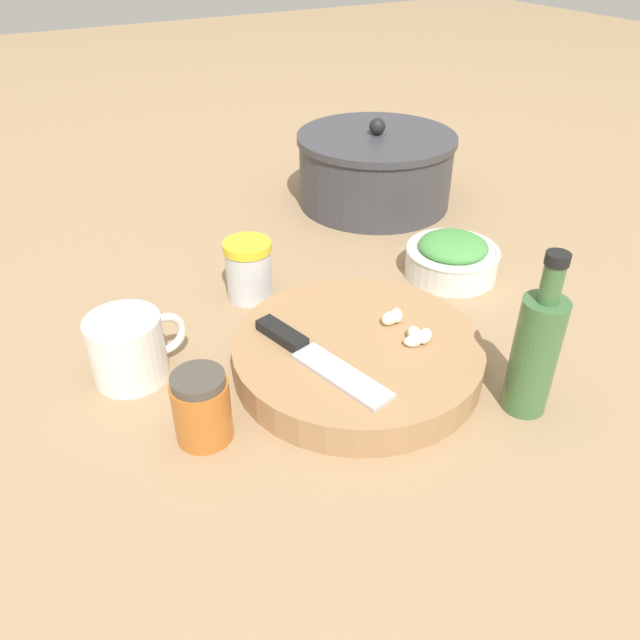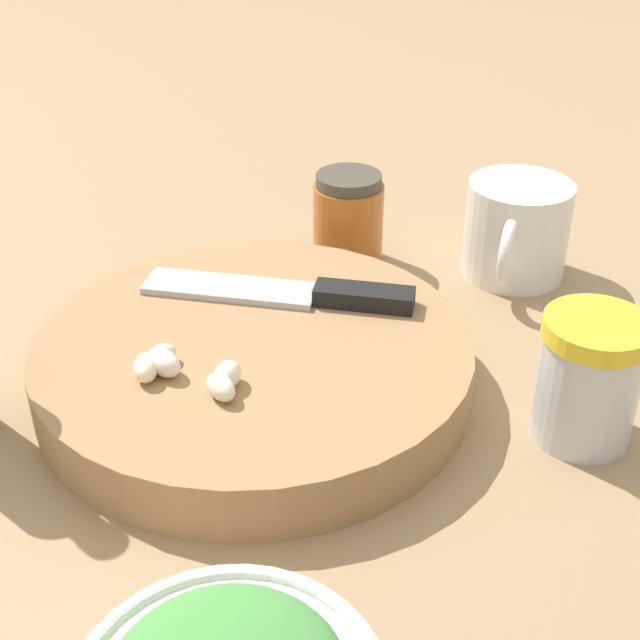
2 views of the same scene
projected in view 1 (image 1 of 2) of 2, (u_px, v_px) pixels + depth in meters
The scene contains 10 objects.
ground_plane at pixel (314, 342), 0.79m from camera, with size 5.00×5.00×0.00m, color #997A56.
cutting_board at pixel (357, 355), 0.73m from camera, with size 0.29×0.29×0.04m.
chef_knife at pixel (311, 354), 0.69m from camera, with size 0.07×0.20×0.01m.
garlic_cloves at pixel (407, 328), 0.73m from camera, with size 0.04×0.08×0.02m.
herb_bowl at pixel (452, 257), 0.91m from camera, with size 0.14×0.14×0.06m.
spice_jar at pixel (249, 270), 0.85m from camera, with size 0.07×0.07×0.08m.
coffee_mug at pixel (129, 348), 0.71m from camera, with size 0.12×0.08×0.08m.
honey_jar at pixel (202, 407), 0.63m from camera, with size 0.06×0.06×0.08m.
oil_bottle at pixel (535, 351), 0.64m from camera, with size 0.05×0.05×0.19m.
stock_pot at pixel (375, 169), 1.11m from camera, with size 0.28×0.28×0.15m.
Camera 1 is at (-0.31, -0.56, 0.46)m, focal length 35.00 mm.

